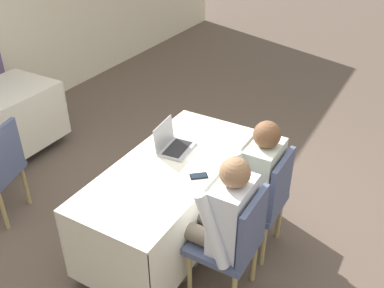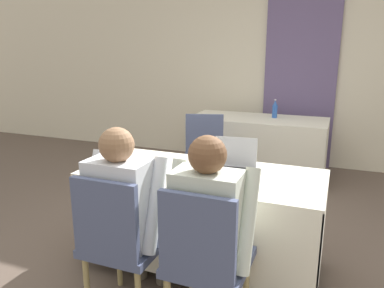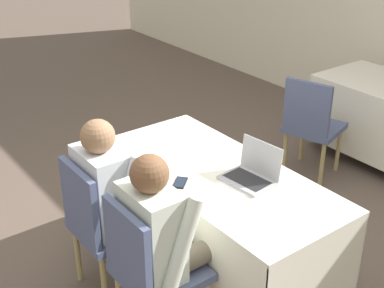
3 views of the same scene
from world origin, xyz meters
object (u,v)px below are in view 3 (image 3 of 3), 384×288
at_px(cell_phone, 180,183).
at_px(person_checkered_shirt, 114,194).
at_px(chair_far_spare, 311,123).
at_px(chair_near_left, 101,222).
at_px(laptop, 251,174).
at_px(person_white_shirt, 164,236).
at_px(chair_near_right, 149,268).

distance_m(cell_phone, person_checkered_shirt, 0.41).
bearing_deg(person_checkered_shirt, chair_far_spare, -83.46).
relative_size(chair_near_left, person_checkered_shirt, 0.78).
relative_size(laptop, person_white_shirt, 0.28).
relative_size(chair_near_right, chair_far_spare, 1.00).
bearing_deg(chair_near_right, cell_phone, -55.17).
bearing_deg(person_checkered_shirt, chair_near_right, 169.03).
bearing_deg(chair_near_right, chair_near_left, 0.00).
height_order(laptop, cell_phone, laptop).
distance_m(chair_far_spare, person_checkered_shirt, 2.06).
xyz_separation_m(person_checkered_shirt, person_white_shirt, (0.54, 0.00, 0.00)).
xyz_separation_m(cell_phone, person_white_shirt, (0.29, -0.31, -0.08)).
distance_m(chair_near_left, person_checkered_shirt, 0.19).
bearing_deg(chair_near_right, chair_far_spare, -70.25).
relative_size(chair_near_left, person_white_shirt, 0.78).
xyz_separation_m(chair_near_right, person_checkered_shirt, (-0.54, 0.10, 0.16)).
distance_m(cell_phone, person_white_shirt, 0.44).
xyz_separation_m(chair_near_left, person_checkered_shirt, (-0.00, 0.10, 0.16)).
bearing_deg(person_white_shirt, person_checkered_shirt, 0.00).
bearing_deg(laptop, cell_phone, -127.43).
distance_m(chair_near_right, chair_far_spare, 2.28).
xyz_separation_m(chair_near_right, chair_far_spare, (-0.77, 2.14, 0.00)).
distance_m(chair_near_left, chair_far_spare, 2.15).
distance_m(laptop, person_checkered_shirt, 0.83).
bearing_deg(person_checkered_shirt, laptop, -124.70).
height_order(cell_phone, person_white_shirt, person_white_shirt).
relative_size(chair_near_left, chair_near_right, 1.00).
xyz_separation_m(laptop, person_white_shirt, (0.07, -0.68, -0.12)).
height_order(chair_far_spare, person_checkered_shirt, person_checkered_shirt).
bearing_deg(chair_near_left, chair_near_right, -180.00).
distance_m(laptop, chair_near_left, 0.95).
height_order(cell_phone, person_checkered_shirt, person_checkered_shirt).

